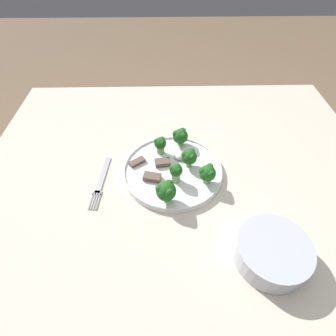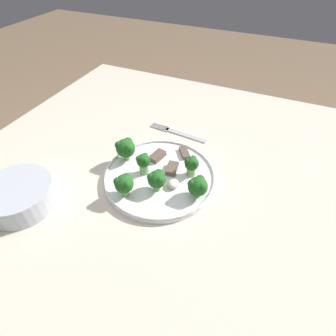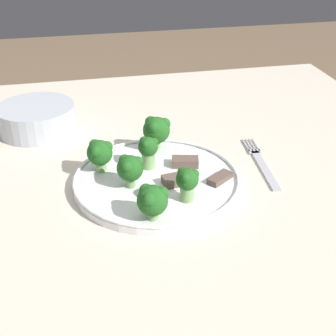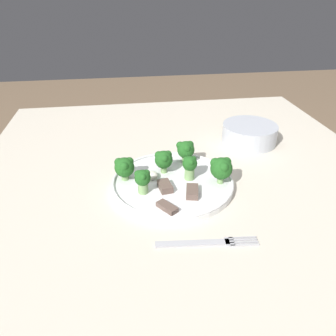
{
  "view_description": "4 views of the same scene",
  "coord_description": "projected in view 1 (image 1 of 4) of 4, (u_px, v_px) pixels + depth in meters",
  "views": [
    {
      "loc": [
        0.05,
        0.48,
        1.33
      ],
      "look_at": [
        0.04,
        -0.01,
        0.81
      ],
      "focal_mm": 28.0,
      "sensor_mm": 36.0,
      "label": 1
    },
    {
      "loc": [
        -0.41,
        -0.24,
        1.26
      ],
      "look_at": [
        0.04,
        -0.05,
        0.79
      ],
      "focal_mm": 28.0,
      "sensor_mm": 36.0,
      "label": 2
    },
    {
      "loc": [
        -0.1,
        -0.7,
        1.2
      ],
      "look_at": [
        0.04,
        -0.04,
        0.8
      ],
      "focal_mm": 50.0,
      "sensor_mm": 36.0,
      "label": 3
    },
    {
      "loc": [
        0.66,
        -0.14,
        1.19
      ],
      "look_at": [
        0.03,
        -0.05,
        0.82
      ],
      "focal_mm": 35.0,
      "sensor_mm": 36.0,
      "label": 4
    }
  ],
  "objects": [
    {
      "name": "ground_plane",
      "position": [
        175.0,
        282.0,
        1.29
      ],
      "size": [
        8.0,
        8.0,
        0.0
      ],
      "primitive_type": "plane",
      "color": "#7F664C"
    },
    {
      "name": "broccoli_floret_center_left",
      "position": [
        176.0,
        171.0,
        0.7
      ],
      "size": [
        0.04,
        0.03,
        0.06
      ],
      "color": "#7FA866",
      "rests_on": "dinner_plate"
    },
    {
      "name": "broccoli_floret_back_left",
      "position": [
        189.0,
        157.0,
        0.74
      ],
      "size": [
        0.04,
        0.04,
        0.06
      ],
      "color": "#7FA866",
      "rests_on": "dinner_plate"
    },
    {
      "name": "broccoli_floret_near_rim_left",
      "position": [
        208.0,
        173.0,
        0.69
      ],
      "size": [
        0.05,
        0.04,
        0.06
      ],
      "color": "#7FA866",
      "rests_on": "dinner_plate"
    },
    {
      "name": "meat_slice_middle_slice",
      "position": [
        163.0,
        163.0,
        0.76
      ],
      "size": [
        0.05,
        0.03,
        0.01
      ],
      "color": "brown",
      "rests_on": "dinner_plate"
    },
    {
      "name": "dinner_plate",
      "position": [
        173.0,
        170.0,
        0.75
      ],
      "size": [
        0.28,
        0.28,
        0.02
      ],
      "color": "white",
      "rests_on": "table"
    },
    {
      "name": "broccoli_floret_center_back",
      "position": [
        160.0,
        144.0,
        0.78
      ],
      "size": [
        0.04,
        0.04,
        0.06
      ],
      "color": "#7FA866",
      "rests_on": "dinner_plate"
    },
    {
      "name": "fork",
      "position": [
        101.0,
        181.0,
        0.74
      ],
      "size": [
        0.04,
        0.19,
        0.0
      ],
      "color": "#B2B2B7",
      "rests_on": "table"
    },
    {
      "name": "table",
      "position": [
        180.0,
        202.0,
        0.81
      ],
      "size": [
        1.18,
        1.05,
        0.77
      ],
      "color": "beige",
      "rests_on": "ground_plane"
    },
    {
      "name": "meat_slice_rear_slice",
      "position": [
        137.0,
        162.0,
        0.77
      ],
      "size": [
        0.05,
        0.04,
        0.01
      ],
      "color": "brown",
      "rests_on": "dinner_plate"
    },
    {
      "name": "meat_slice_front_slice",
      "position": [
        152.0,
        178.0,
        0.72
      ],
      "size": [
        0.05,
        0.04,
        0.01
      ],
      "color": "brown",
      "rests_on": "dinner_plate"
    },
    {
      "name": "sauce_dollop",
      "position": [
        178.0,
        156.0,
        0.78
      ],
      "size": [
        0.03,
        0.03,
        0.02
      ],
      "color": "silver",
      "rests_on": "dinner_plate"
    },
    {
      "name": "broccoli_floret_front_left",
      "position": [
        180.0,
        136.0,
        0.8
      ],
      "size": [
        0.05,
        0.05,
        0.06
      ],
      "color": "#7FA866",
      "rests_on": "dinner_plate"
    },
    {
      "name": "broccoli_floret_mid_cluster",
      "position": [
        166.0,
        191.0,
        0.65
      ],
      "size": [
        0.05,
        0.05,
        0.06
      ],
      "color": "#7FA866",
      "rests_on": "dinner_plate"
    },
    {
      "name": "cream_bowl",
      "position": [
        272.0,
        252.0,
        0.56
      ],
      "size": [
        0.16,
        0.16,
        0.06
      ],
      "color": "#B7BCC6",
      "rests_on": "table"
    }
  ]
}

